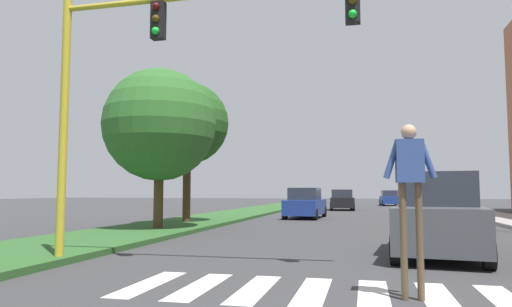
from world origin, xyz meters
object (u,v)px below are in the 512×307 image
object	(u,v)px
tree_mid	(160,125)
tree_far	(187,124)
pedestrian_performer	(410,182)
sedan_midblock	(305,204)
sedan_distant	(342,201)
traffic_light_gantry	(153,58)
suv_crossing	(437,216)
sedan_far_horizon	(390,198)

from	to	relation	value
tree_mid	tree_far	distance (m)	3.64
pedestrian_performer	tree_far	bearing A→B (deg)	123.57
tree_far	sedan_midblock	bearing A→B (deg)	54.87
tree_mid	sedan_distant	world-z (taller)	tree_mid
traffic_light_gantry	sedan_distant	size ratio (longest dim) A/B	1.77
traffic_light_gantry	sedan_midblock	distance (m)	18.00
tree_mid	suv_crossing	xyz separation A→B (m)	(9.30, -4.31, -3.13)
sedan_distant	tree_mid	bearing A→B (deg)	-104.70
sedan_distant	pedestrian_performer	bearing A→B (deg)	-85.52
sedan_midblock	tree_far	bearing A→B (deg)	-125.13
traffic_light_gantry	pedestrian_performer	xyz separation A→B (m)	(4.90, -1.76, -2.64)
tree_far	sedan_far_horizon	bearing A→B (deg)	71.57
pedestrian_performer	suv_crossing	distance (m)	5.12
sedan_midblock	sedan_far_horizon	distance (m)	25.57
tree_mid	traffic_light_gantry	world-z (taller)	tree_mid
traffic_light_gantry	sedan_distant	distance (m)	29.86
tree_mid	pedestrian_performer	size ratio (longest dim) A/B	2.44
tree_mid	pedestrian_performer	bearing A→B (deg)	-48.39
suv_crossing	sedan_midblock	world-z (taller)	suv_crossing
pedestrian_performer	suv_crossing	size ratio (longest dim) A/B	0.52
tree_mid	sedan_distant	distance (m)	23.02
sedan_distant	sedan_far_horizon	world-z (taller)	sedan_distant
traffic_light_gantry	suv_crossing	distance (m)	7.56
suv_crossing	sedan_distant	distance (m)	26.59
suv_crossing	sedan_distant	size ratio (longest dim) A/B	1.15
pedestrian_performer	sedan_far_horizon	distance (m)	44.33
tree_mid	traffic_light_gantry	size ratio (longest dim) A/B	0.82
traffic_light_gantry	sedan_distant	world-z (taller)	traffic_light_gantry
sedan_far_horizon	tree_far	bearing A→B (deg)	-108.43
sedan_distant	traffic_light_gantry	bearing A→B (deg)	-94.73
suv_crossing	pedestrian_performer	bearing A→B (deg)	-102.10
traffic_light_gantry	sedan_far_horizon	size ratio (longest dim) A/B	1.76
sedan_midblock	sedan_distant	size ratio (longest dim) A/B	1.08
tree_mid	suv_crossing	size ratio (longest dim) A/B	1.27
tree_far	pedestrian_performer	size ratio (longest dim) A/B	2.57
tree_mid	tree_far	xyz separation A→B (m)	(-0.30, 3.58, 0.57)
pedestrian_performer	sedan_far_horizon	xyz separation A→B (m)	(1.94, 44.28, -0.91)
pedestrian_performer	sedan_distant	xyz separation A→B (m)	(-2.45, 31.31, -0.89)
tree_far	sedan_midblock	xyz separation A→B (m)	(4.60, 6.54, -3.84)
tree_mid	sedan_midblock	world-z (taller)	tree_mid
traffic_light_gantry	sedan_midblock	xyz separation A→B (m)	(0.97, 17.63, -3.50)
traffic_light_gantry	pedestrian_performer	size ratio (longest dim) A/B	2.96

